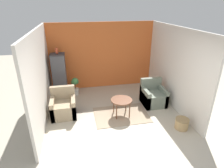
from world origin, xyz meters
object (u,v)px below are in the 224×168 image
object	(u,v)px
armchair_left	(64,107)
wicker_basket	(182,123)
parrot	(57,51)
potted_plant	(75,85)
birdcage	(60,76)
armchair_right	(153,96)
coffee_table	(122,101)

from	to	relation	value
armchair_left	wicker_basket	xyz separation A→B (m)	(3.19, -1.37, -0.12)
parrot	potted_plant	xyz separation A→B (m)	(0.52, -0.06, -1.29)
birdcage	parrot	distance (m)	0.90
potted_plant	armchair_right	bearing A→B (deg)	-26.30
coffee_table	potted_plant	size ratio (longest dim) A/B	0.96
wicker_basket	parrot	bearing A→B (deg)	140.02
coffee_table	parrot	bearing A→B (deg)	136.04
armchair_left	parrot	world-z (taller)	parrot
coffee_table	armchair_left	xyz separation A→B (m)	(-1.73, 0.38, -0.20)
armchair_left	armchair_right	distance (m)	2.96
armchair_right	wicker_basket	bearing A→B (deg)	-81.07
coffee_table	parrot	size ratio (longest dim) A/B	2.87
armchair_right	potted_plant	size ratio (longest dim) A/B	1.27
coffee_table	potted_plant	world-z (taller)	potted_plant
armchair_right	parrot	world-z (taller)	parrot
birdcage	potted_plant	xyz separation A→B (m)	(0.52, -0.06, -0.39)
birdcage	wicker_basket	world-z (taller)	birdcage
armchair_left	armchair_right	size ratio (longest dim) A/B	1.00
armchair_right	potted_plant	world-z (taller)	armchair_right
coffee_table	armchair_right	distance (m)	1.33
potted_plant	parrot	bearing A→B (deg)	173.43
armchair_left	potted_plant	distance (m)	1.42
wicker_basket	coffee_table	bearing A→B (deg)	145.86
armchair_left	coffee_table	bearing A→B (deg)	-12.31
armchair_right	coffee_table	bearing A→B (deg)	-159.37
coffee_table	armchair_right	size ratio (longest dim) A/B	0.76
armchair_left	armchair_right	bearing A→B (deg)	1.68
armchair_right	parrot	bearing A→B (deg)	156.72
potted_plant	wicker_basket	size ratio (longest dim) A/B	1.81
coffee_table	armchair_left	size ratio (longest dim) A/B	0.76
armchair_left	armchair_right	xyz separation A→B (m)	(2.96, 0.09, 0.00)
potted_plant	wicker_basket	xyz separation A→B (m)	(2.80, -2.72, -0.23)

